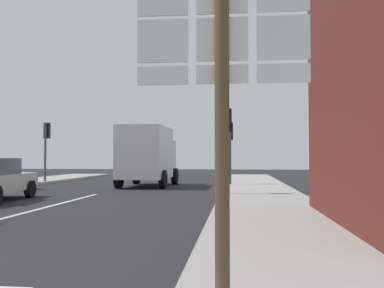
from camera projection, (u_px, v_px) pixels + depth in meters
ground_plane at (77, 199)px, 14.97m from camera, size 80.00×80.00×0.00m
sidewalk_right at (269, 206)px, 12.29m from camera, size 3.11×44.00×0.14m
lane_centre_stripe at (19, 214)px, 10.99m from camera, size 0.16×12.00×0.01m
delivery_truck at (148, 155)px, 21.86m from camera, size 2.57×5.04×3.05m
route_sign_post at (222, 103)px, 4.01m from camera, size 1.66×0.14×3.20m
traffic_light_far_right at (230, 139)px, 21.87m from camera, size 0.30×0.49×3.32m
traffic_light_far_left at (47, 139)px, 24.43m from camera, size 0.30×0.49×3.51m
traffic_light_near_right at (228, 131)px, 16.06m from camera, size 0.30×0.49×3.36m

